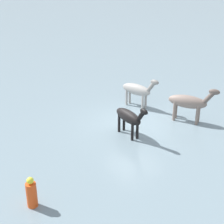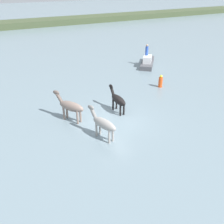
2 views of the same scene
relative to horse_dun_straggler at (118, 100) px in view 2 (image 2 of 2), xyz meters
The scene contains 8 objects.
ground_plane 1.58m from the horse_dun_straggler, 136.86° to the right, with size 209.32×209.32×0.00m, color gray.
distant_shoreline 41.71m from the horse_dun_straggler, 91.25° to the left, with size 188.39×6.00×2.40m, color #414D31.
horse_dun_straggler is the anchor object (origin of this frame).
horse_chestnut_trailing 3.58m from the horse_dun_straggler, 133.29° to the right, with size 1.07×2.37×1.85m.
horse_pinto_flank 3.47m from the horse_dun_straggler, behind, with size 1.63×2.37×1.97m.
boat_dinghy_port 11.79m from the horse_dun_straggler, 44.23° to the left, with size 3.82×4.23×1.33m.
person_helmsman_aft 11.68m from the horse_dun_straggler, 44.89° to the left, with size 0.32×0.32×1.19m.
buoy_channel_marker 6.19m from the horse_dun_straggler, 22.36° to the left, with size 0.36×0.36×1.14m.
Camera 2 is at (-7.12, -13.29, 8.61)m, focal length 40.07 mm.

